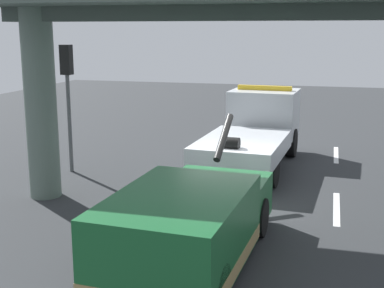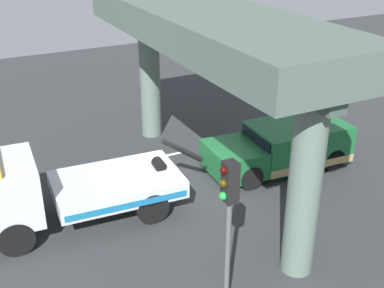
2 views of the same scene
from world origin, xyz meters
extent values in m
cube|color=#2D3033|center=(0.00, 0.00, -0.05)|extent=(60.00, 40.00, 0.10)
cube|color=silver|center=(0.00, -2.72, 0.00)|extent=(2.60, 0.16, 0.01)
cube|color=silver|center=(6.00, -2.72, 0.00)|extent=(2.60, 0.16, 0.01)
cube|color=silver|center=(2.27, 0.07, 0.93)|extent=(3.98, 2.64, 0.55)
cube|color=silver|center=(5.59, -0.14, 1.48)|extent=(2.19, 2.43, 1.65)
cube|color=black|center=(6.20, -0.18, 1.84)|extent=(0.20, 2.21, 0.66)
cube|color=#196B9E|center=(2.34, 1.28, 0.84)|extent=(3.64, 0.25, 0.20)
cylinder|color=black|center=(0.08, 0.21, 1.66)|extent=(1.42, 0.27, 1.07)
cylinder|color=black|center=(0.88, 0.16, 1.32)|extent=(0.39, 0.47, 0.36)
cube|color=yellow|center=(5.59, -0.14, 2.38)|extent=(0.36, 1.93, 0.16)
cylinder|color=black|center=(5.45, 0.91, 0.50)|extent=(1.02, 0.38, 1.00)
cylinder|color=black|center=(5.32, -1.16, 0.50)|extent=(1.02, 0.38, 1.00)
cylinder|color=black|center=(1.57, 1.16, 0.50)|extent=(1.02, 0.38, 1.00)
cylinder|color=black|center=(1.43, -0.92, 0.50)|extent=(1.02, 0.38, 1.00)
cube|color=#195B2D|center=(-4.65, 0.04, 0.91)|extent=(3.59, 2.41, 1.35)
cube|color=#195B2D|center=(-2.07, -0.12, 0.71)|extent=(1.86, 2.22, 0.95)
cube|color=black|center=(-2.91, -0.07, 1.20)|extent=(0.18, 1.94, 0.59)
cube|color=#9E8451|center=(-4.65, 0.04, 0.41)|extent=(3.61, 2.43, 0.28)
cylinder|color=black|center=(-2.16, 0.84, 0.42)|extent=(0.86, 0.33, 0.84)
cylinder|color=black|center=(-2.28, -1.07, 0.42)|extent=(0.86, 0.33, 0.84)
cylinder|color=black|center=(-5.54, 1.06, 0.42)|extent=(0.86, 0.33, 0.84)
cylinder|color=#596B60|center=(-0.96, 4.87, 2.47)|extent=(0.82, 0.82, 4.95)
cube|color=#3E4A43|center=(-0.96, 0.00, 4.77)|extent=(0.50, 11.35, 0.36)
cylinder|color=#515456|center=(1.50, 5.39, 1.53)|extent=(0.12, 0.12, 3.05)
cube|color=black|center=(1.50, 5.39, 3.50)|extent=(0.28, 0.32, 0.90)
sphere|color=#360605|center=(1.66, 5.39, 3.80)|extent=(0.18, 0.18, 0.18)
sphere|color=#3A2D06|center=(1.66, 5.39, 3.50)|extent=(0.18, 0.18, 0.18)
sphere|color=green|center=(1.66, 5.39, 3.20)|extent=(0.18, 0.18, 0.18)
camera|label=1|loc=(-13.04, -2.44, 4.38)|focal=49.06mm
camera|label=2|loc=(6.27, 13.00, 8.57)|focal=46.66mm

